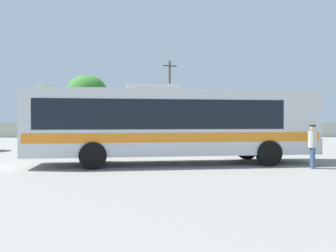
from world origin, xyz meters
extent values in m
plane|color=gray|center=(0.00, 10.00, 0.00)|extent=(300.00, 300.00, 0.00)
cube|color=#B2AD9E|center=(0.00, 23.78, 0.83)|extent=(80.00, 0.30, 1.65)
cube|color=silver|center=(-1.15, -0.53, 1.78)|extent=(12.23, 3.86, 2.67)
cube|color=black|center=(-1.75, -0.60, 2.10)|extent=(10.08, 3.65, 1.17)
cube|color=orange|center=(-1.15, -0.53, 1.19)|extent=(12.00, 3.85, 0.37)
cube|color=#19212D|center=(4.84, 0.13, 2.26)|extent=(0.29, 2.29, 1.39)
cube|color=orange|center=(4.85, 0.13, 0.76)|extent=(0.33, 2.49, 0.64)
cube|color=#B2B2B2|center=(-2.05, -0.63, 3.23)|extent=(2.34, 1.64, 0.24)
cylinder|color=black|center=(2.42, 1.09, 0.52)|extent=(1.07, 0.41, 1.04)
cylinder|color=black|center=(2.69, -1.34, 0.52)|extent=(1.07, 0.41, 1.04)
cylinder|color=black|center=(-4.57, 0.32, 0.52)|extent=(1.07, 0.41, 1.04)
cylinder|color=black|center=(-4.30, -2.11, 0.52)|extent=(1.07, 0.41, 1.04)
cylinder|color=#33476B|center=(4.15, -2.03, 0.40)|extent=(0.15, 0.15, 0.81)
cylinder|color=#33476B|center=(4.13, -2.18, 0.40)|extent=(0.15, 0.15, 0.81)
cylinder|color=#B7B2A8|center=(4.14, -2.11, 1.13)|extent=(0.38, 0.38, 0.64)
sphere|color=tan|center=(4.14, -2.11, 1.56)|extent=(0.22, 0.22, 0.22)
cylinder|color=#262628|center=(4.14, -2.11, 1.66)|extent=(0.23, 0.23, 0.07)
cube|color=navy|center=(-9.11, 20.27, 0.66)|extent=(4.11, 1.89, 0.68)
cube|color=black|center=(-8.91, 20.28, 1.27)|extent=(2.27, 1.71, 0.55)
cylinder|color=black|center=(-10.35, 19.36, 0.32)|extent=(0.64, 0.23, 0.64)
cylinder|color=black|center=(-10.39, 21.13, 0.32)|extent=(0.64, 0.23, 0.64)
cylinder|color=black|center=(-7.83, 19.42, 0.32)|extent=(0.64, 0.23, 0.64)
cylinder|color=black|center=(-7.87, 21.18, 0.32)|extent=(0.64, 0.23, 0.64)
cube|color=slate|center=(-3.09, 20.35, 0.63)|extent=(4.22, 2.15, 0.62)
cube|color=black|center=(-3.29, 20.34, 1.19)|extent=(2.38, 1.84, 0.51)
cylinder|color=black|center=(-1.90, 21.34, 0.32)|extent=(0.66, 0.27, 0.64)
cylinder|color=black|center=(-1.75, 19.59, 0.32)|extent=(0.66, 0.27, 0.64)
cylinder|color=black|center=(-4.43, 21.12, 0.32)|extent=(0.66, 0.27, 0.64)
cylinder|color=black|center=(-4.27, 19.37, 0.32)|extent=(0.66, 0.27, 0.64)
cube|color=navy|center=(2.58, 20.25, 0.65)|extent=(4.48, 2.17, 0.66)
cube|color=black|center=(2.80, 20.27, 1.25)|extent=(2.52, 1.86, 0.54)
cylinder|color=black|center=(1.32, 19.26, 0.32)|extent=(0.66, 0.28, 0.64)
cylinder|color=black|center=(1.17, 21.02, 0.32)|extent=(0.66, 0.28, 0.64)
cylinder|color=black|center=(4.00, 19.49, 0.32)|extent=(0.66, 0.28, 0.64)
cylinder|color=black|center=(3.85, 21.25, 0.32)|extent=(0.66, 0.28, 0.64)
cube|color=silver|center=(8.49, 20.23, 0.63)|extent=(4.54, 2.02, 0.63)
cube|color=black|center=(8.26, 20.22, 1.20)|extent=(2.53, 1.77, 0.51)
cylinder|color=black|center=(9.82, 21.18, 0.32)|extent=(0.65, 0.25, 0.64)
cylinder|color=black|center=(9.91, 19.42, 0.32)|extent=(0.65, 0.25, 0.64)
cylinder|color=black|center=(7.06, 21.04, 0.32)|extent=(0.65, 0.25, 0.64)
cylinder|color=black|center=(7.15, 19.28, 0.32)|extent=(0.65, 0.25, 0.64)
cylinder|color=#4C3823|center=(-0.45, 26.03, 4.58)|extent=(0.24, 0.24, 9.15)
cube|color=#473321|center=(-0.45, 26.03, 8.55)|extent=(1.76, 0.63, 0.12)
cylinder|color=brown|center=(-17.09, 30.45, 1.50)|extent=(0.32, 0.32, 3.00)
ellipsoid|color=#38752D|center=(-17.09, 30.45, 4.67)|extent=(4.77, 4.77, 4.05)
cylinder|color=brown|center=(-10.55, 26.66, 1.82)|extent=(0.32, 0.32, 3.64)
ellipsoid|color=#38752D|center=(-10.55, 26.66, 5.36)|extent=(4.91, 4.91, 4.17)
camera|label=1|loc=(-1.82, -14.97, 1.82)|focal=36.12mm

